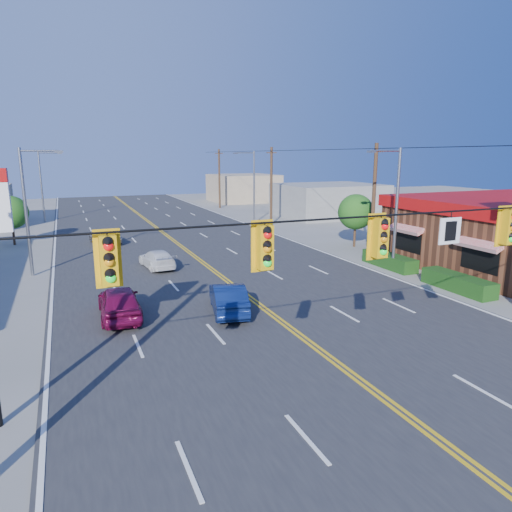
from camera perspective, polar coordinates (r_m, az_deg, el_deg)
name	(u,v)px	position (r m, az deg, el deg)	size (l,w,h in m)	color
ground	(402,415)	(14.98, 17.83, -18.34)	(160.00, 160.00, 0.00)	gray
road	(207,266)	(31.72, -6.13, -1.27)	(20.00, 120.00, 0.06)	#2D2D30
signal_span	(411,254)	(13.14, 18.84, 0.20)	(24.32, 0.34, 9.00)	#47301E
streetlight_se	(394,203)	(30.75, 16.90, 6.32)	(2.55, 0.25, 8.00)	gray
streetlight_ne	(252,183)	(51.50, -0.45, 9.12)	(2.55, 0.25, 8.00)	gray
streetlight_sw	(29,205)	(31.77, -26.52, 5.73)	(2.55, 0.25, 8.00)	gray
streetlight_nw	(43,182)	(57.68, -25.07, 8.33)	(2.55, 0.25, 8.00)	gray
utility_pole_near	(374,202)	(34.77, 14.48, 6.59)	(0.28, 0.28, 8.40)	#47301E
utility_pole_mid	(271,187)	(50.25, 1.92, 8.67)	(0.28, 0.28, 8.40)	#47301E
utility_pole_far	(219,179)	(67.00, -4.60, 9.59)	(0.28, 0.28, 8.40)	#47301E
tree_kfc_rear	(356,212)	(38.88, 12.36, 5.40)	(2.94, 2.94, 4.41)	#47301E
tree_west	(11,212)	(44.03, -28.29, 4.82)	(2.80, 2.80, 4.20)	#47301E
bld_east_mid	(329,200)	(58.58, 9.06, 6.91)	(12.00, 10.00, 4.00)	gray
bld_east_far	(243,188)	(76.93, -1.60, 8.50)	(10.00, 10.00, 4.40)	tan
car_magenta	(119,303)	(22.36, -16.70, -5.66)	(1.82, 4.51, 1.54)	maroon
car_blue	(228,299)	(22.24, -3.50, -5.37)	(1.52, 4.36, 1.44)	#0D1D4F
car_white	(157,260)	(31.63, -12.25, -0.46)	(1.69, 4.16, 1.21)	white
car_silver	(105,237)	(41.59, -18.38, 2.24)	(1.97, 4.28, 1.19)	#A4A5A9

